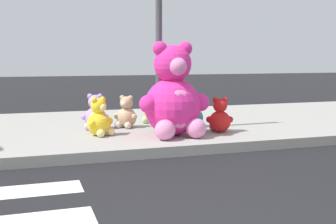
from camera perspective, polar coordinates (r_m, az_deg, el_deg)
sidewalk at (r=7.87m, az=-9.88°, el=-2.30°), size 28.00×4.40×0.15m
sign_pole at (r=7.22m, az=-1.21°, el=11.08°), size 0.56×0.11×3.20m
plush_pink_large at (r=6.68m, az=0.73°, el=1.81°), size 1.13×0.98×1.46m
plush_teal at (r=7.58m, az=3.34°, el=-0.36°), size 0.37×0.38×0.53m
plush_lavender at (r=7.44m, az=-9.57°, el=-0.37°), size 0.45×0.43×0.60m
plush_yellow at (r=6.80m, az=-8.99°, el=-1.07°), size 0.42×0.44×0.60m
plush_red at (r=7.08m, az=6.83°, el=-0.80°), size 0.43×0.41×0.58m
plush_lime at (r=8.06m, az=-1.98°, el=0.28°), size 0.43×0.44×0.60m
plush_tan at (r=7.53m, az=-5.54°, el=-0.35°), size 0.40×0.40×0.56m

